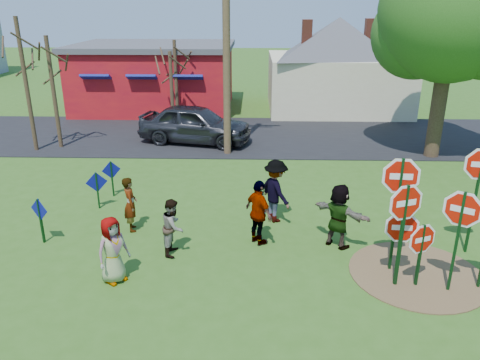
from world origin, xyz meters
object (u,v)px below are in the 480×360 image
at_px(person_b, 130,204).
at_px(person_a, 113,250).
at_px(stop_sign_d, 480,174).
at_px(utility_pole, 226,28).
at_px(leafy_tree, 455,17).
at_px(suv, 195,124).
at_px(stop_sign_b, 400,187).
at_px(stop_sign_c, 461,220).
at_px(stop_sign_a, 401,232).

bearing_deg(person_b, person_a, 167.36).
relative_size(stop_sign_d, utility_pole, 0.30).
height_order(stop_sign_d, leafy_tree, leafy_tree).
xyz_separation_m(person_a, suv, (0.53, 11.65, 0.10)).
bearing_deg(utility_pole, stop_sign_b, -64.26).
height_order(stop_sign_c, utility_pole, utility_pole).
bearing_deg(leafy_tree, stop_sign_d, -104.44).
distance_m(stop_sign_b, leafy_tree, 10.77).
height_order(stop_sign_b, utility_pole, utility_pole).
height_order(person_b, suv, suv).
xyz_separation_m(stop_sign_b, person_b, (-6.87, 1.96, -1.39)).
height_order(stop_sign_d, suv, stop_sign_d).
bearing_deg(leafy_tree, suv, 170.54).
height_order(stop_sign_b, person_a, stop_sign_b).
relative_size(utility_pole, leafy_tree, 1.14).
distance_m(person_a, suv, 11.66).
height_order(stop_sign_b, suv, stop_sign_b).
bearing_deg(stop_sign_b, leafy_tree, 68.93).
distance_m(utility_pole, leafy_tree, 8.89).
relative_size(stop_sign_b, suv, 0.59).
distance_m(stop_sign_d, person_b, 9.27).
relative_size(person_a, suv, 0.32).
distance_m(stop_sign_a, stop_sign_d, 2.74).
height_order(stop_sign_b, stop_sign_d, stop_sign_b).
distance_m(stop_sign_d, person_a, 9.12).
height_order(suv, utility_pole, utility_pole).
relative_size(person_b, suv, 0.31).
height_order(stop_sign_d, person_b, stop_sign_d).
xyz_separation_m(suv, utility_pole, (1.58, -1.62, 4.31)).
relative_size(stop_sign_b, person_a, 1.86).
relative_size(stop_sign_a, utility_pole, 0.19).
bearing_deg(person_b, stop_sign_c, -127.61).
xyz_separation_m(stop_sign_b, leafy_tree, (4.38, 9.22, 3.44)).
relative_size(person_b, leafy_tree, 0.18).
xyz_separation_m(stop_sign_c, utility_pole, (-5.61, 10.22, 3.44)).
bearing_deg(stop_sign_b, person_a, -169.73).
relative_size(person_a, leafy_tree, 0.19).
relative_size(stop_sign_c, utility_pole, 0.26).
bearing_deg(person_a, person_b, 45.66).
distance_m(stop_sign_b, utility_pole, 10.81).
xyz_separation_m(stop_sign_b, stop_sign_d, (2.25, 0.96, -0.02)).
bearing_deg(person_a, stop_sign_a, -47.00).
xyz_separation_m(stop_sign_a, stop_sign_d, (2.20, 1.33, 0.95)).
bearing_deg(utility_pole, person_a, -101.87).
bearing_deg(stop_sign_c, stop_sign_b, 176.01).
relative_size(stop_sign_a, stop_sign_d, 0.62).
relative_size(stop_sign_d, person_a, 1.83).
bearing_deg(person_b, suv, -22.96).
xyz_separation_m(stop_sign_b, stop_sign_c, (1.10, -0.87, -0.40)).
xyz_separation_m(person_b, suv, (0.78, 9.00, 0.12)).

